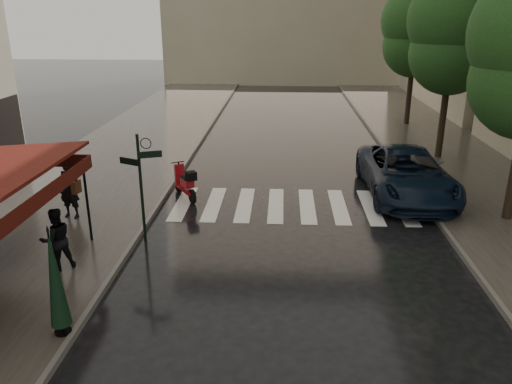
# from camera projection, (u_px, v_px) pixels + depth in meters

# --- Properties ---
(ground) EXTENTS (120.00, 120.00, 0.00)m
(ground) POSITION_uv_depth(u_px,v_px,m) (163.00, 299.00, 11.27)
(ground) COLOR black
(ground) RESTS_ON ground
(sidewalk_near) EXTENTS (6.00, 60.00, 0.12)m
(sidewalk_near) POSITION_uv_depth(u_px,v_px,m) (126.00, 153.00, 22.75)
(sidewalk_near) COLOR #38332D
(sidewalk_near) RESTS_ON ground
(sidewalk_far) EXTENTS (5.50, 60.00, 0.12)m
(sidewalk_far) POSITION_uv_depth(u_px,v_px,m) (455.00, 158.00, 21.99)
(sidewalk_far) COLOR #38332D
(sidewalk_far) RESTS_ON ground
(curb_near) EXTENTS (0.12, 60.00, 0.16)m
(curb_near) POSITION_uv_depth(u_px,v_px,m) (192.00, 154.00, 22.59)
(curb_near) COLOR #595651
(curb_near) RESTS_ON ground
(curb_far) EXTENTS (0.12, 60.00, 0.16)m
(curb_far) POSITION_uv_depth(u_px,v_px,m) (391.00, 157.00, 22.13)
(curb_far) COLOR #595651
(curb_far) RESTS_ON ground
(crosswalk) EXTENTS (7.85, 3.20, 0.01)m
(crosswalk) POSITION_uv_depth(u_px,v_px,m) (292.00, 205.00, 16.75)
(crosswalk) COLOR silver
(crosswalk) RESTS_ON ground
(signpost) EXTENTS (1.17, 0.29, 3.10)m
(signpost) POSITION_uv_depth(u_px,v_px,m) (141.00, 180.00, 13.53)
(signpost) COLOR black
(signpost) RESTS_ON ground
(tree_mid) EXTENTS (3.80, 3.80, 8.34)m
(tree_mid) POSITION_uv_depth(u_px,v_px,m) (455.00, 26.00, 20.15)
(tree_mid) COLOR black
(tree_mid) RESTS_ON sidewalk_far
(tree_far) EXTENTS (3.80, 3.80, 8.16)m
(tree_far) POSITION_uv_depth(u_px,v_px,m) (416.00, 25.00, 26.77)
(tree_far) COLOR black
(tree_far) RESTS_ON sidewalk_far
(pedestrian_with_umbrella) EXTENTS (1.26, 1.28, 2.55)m
(pedestrian_with_umbrella) POSITION_uv_depth(u_px,v_px,m) (66.00, 165.00, 14.95)
(pedestrian_with_umbrella) COLOR black
(pedestrian_with_umbrella) RESTS_ON sidewalk_near
(pedestrian_terrace) EXTENTS (0.98, 0.96, 1.59)m
(pedestrian_terrace) POSITION_uv_depth(u_px,v_px,m) (56.00, 239.00, 12.12)
(pedestrian_terrace) COLOR black
(pedestrian_terrace) RESTS_ON sidewalk_near
(scooter) EXTENTS (1.07, 1.53, 1.16)m
(scooter) POSITION_uv_depth(u_px,v_px,m) (185.00, 183.00, 17.25)
(scooter) COLOR black
(scooter) RESTS_ON ground
(parked_car) EXTENTS (2.82, 5.91, 1.63)m
(parked_car) POSITION_uv_depth(u_px,v_px,m) (406.00, 173.00, 17.42)
(parked_car) COLOR black
(parked_car) RESTS_ON ground
(parasol_front) EXTENTS (0.40, 0.40, 2.27)m
(parasol_front) POSITION_uv_depth(u_px,v_px,m) (55.00, 278.00, 9.49)
(parasol_front) COLOR black
(parasol_front) RESTS_ON sidewalk_near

